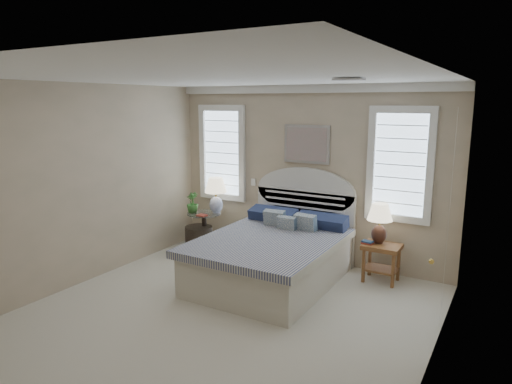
% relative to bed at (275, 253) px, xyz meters
% --- Properties ---
extents(floor, '(4.50, 5.00, 0.01)m').
position_rel_bed_xyz_m(floor, '(0.00, -1.46, -0.39)').
color(floor, '#B5AF9B').
rests_on(floor, ground).
extents(ceiling, '(4.50, 5.00, 0.01)m').
position_rel_bed_xyz_m(ceiling, '(0.00, -1.46, 2.31)').
color(ceiling, white).
rests_on(ceiling, wall_back).
extents(wall_back, '(4.50, 0.02, 2.70)m').
position_rel_bed_xyz_m(wall_back, '(0.00, 1.04, 0.96)').
color(wall_back, '#C8B096').
rests_on(wall_back, floor).
extents(wall_left, '(0.02, 5.00, 2.70)m').
position_rel_bed_xyz_m(wall_left, '(-2.25, -1.46, 0.96)').
color(wall_left, '#C8B096').
rests_on(wall_left, floor).
extents(wall_right, '(0.02, 5.00, 2.70)m').
position_rel_bed_xyz_m(wall_right, '(2.25, -1.46, 0.96)').
color(wall_right, '#C8B096').
rests_on(wall_right, floor).
extents(crown_molding, '(4.50, 0.08, 0.12)m').
position_rel_bed_xyz_m(crown_molding, '(0.00, 1.00, 2.25)').
color(crown_molding, white).
rests_on(crown_molding, wall_back).
extents(hvac_vent, '(0.30, 0.20, 0.02)m').
position_rel_bed_xyz_m(hvac_vent, '(1.20, -0.66, 2.29)').
color(hvac_vent, '#B2B2B2').
rests_on(hvac_vent, ceiling).
extents(switch_plate, '(0.08, 0.01, 0.12)m').
position_rel_bed_xyz_m(switch_plate, '(-0.95, 1.03, 0.76)').
color(switch_plate, white).
rests_on(switch_plate, wall_back).
extents(window_left, '(0.90, 0.06, 1.60)m').
position_rel_bed_xyz_m(window_left, '(-1.55, 1.02, 1.21)').
color(window_left, silver).
rests_on(window_left, wall_back).
extents(window_right, '(0.90, 0.06, 1.60)m').
position_rel_bed_xyz_m(window_right, '(1.40, 1.02, 1.21)').
color(window_right, silver).
rests_on(window_right, wall_back).
extents(painting, '(0.74, 0.04, 0.58)m').
position_rel_bed_xyz_m(painting, '(0.00, 1.00, 1.43)').
color(painting, silver).
rests_on(painting, wall_back).
extents(closet_door, '(0.02, 1.80, 2.40)m').
position_rel_bed_xyz_m(closet_door, '(2.23, -0.26, 0.81)').
color(closet_door, white).
rests_on(closet_door, floor).
extents(bed, '(1.72, 2.28, 1.47)m').
position_rel_bed_xyz_m(bed, '(0.00, 0.00, 0.00)').
color(bed, beige).
rests_on(bed, floor).
extents(side_table_left, '(0.56, 0.56, 0.63)m').
position_rel_bed_xyz_m(side_table_left, '(-1.65, 0.59, 0.00)').
color(side_table_left, black).
rests_on(side_table_left, floor).
extents(nightstand_right, '(0.50, 0.40, 0.53)m').
position_rel_bed_xyz_m(nightstand_right, '(1.30, 0.69, 0.00)').
color(nightstand_right, brown).
rests_on(nightstand_right, floor).
extents(floor_pot, '(0.48, 0.48, 0.41)m').
position_rel_bed_xyz_m(floor_pot, '(-1.69, 0.49, -0.18)').
color(floor_pot, black).
rests_on(floor_pot, floor).
extents(lamp_left, '(0.46, 0.46, 0.60)m').
position_rel_bed_xyz_m(lamp_left, '(-1.49, 0.72, 0.61)').
color(lamp_left, white).
rests_on(lamp_left, side_table_left).
extents(lamp_right, '(0.46, 0.46, 0.56)m').
position_rel_bed_xyz_m(lamp_right, '(1.23, 0.74, 0.49)').
color(lamp_right, black).
rests_on(lamp_right, nightstand_right).
extents(potted_plant, '(0.20, 0.20, 0.34)m').
position_rel_bed_xyz_m(potted_plant, '(-1.83, 0.52, 0.41)').
color(potted_plant, '#356F2C').
rests_on(potted_plant, side_table_left).
extents(books_left, '(0.17, 0.14, 0.02)m').
position_rel_bed_xyz_m(books_left, '(-1.56, 0.41, 0.26)').
color(books_left, maroon).
rests_on(books_left, side_table_left).
extents(books_right, '(0.17, 0.13, 0.04)m').
position_rel_bed_xyz_m(books_right, '(1.11, 0.63, 0.16)').
color(books_right, maroon).
rests_on(books_right, nightstand_right).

